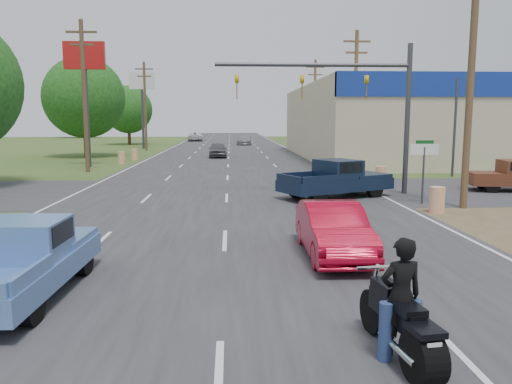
{
  "coord_description": "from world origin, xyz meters",
  "views": [
    {
      "loc": [
        0.18,
        -6.26,
        3.51
      ],
      "look_at": [
        0.96,
        8.96,
        1.3
      ],
      "focal_mm": 35.0,
      "sensor_mm": 36.0,
      "label": 1
    }
  ],
  "objects": [
    {
      "name": "barrel_2",
      "position": [
        -8.5,
        34.0,
        0.5
      ],
      "size": [
        0.56,
        0.56,
        1.0
      ],
      "primitive_type": "cylinder",
      "color": "orange",
      "rests_on": "ground"
    },
    {
      "name": "ground",
      "position": [
        0.0,
        0.0,
        0.0
      ],
      "size": [
        200.0,
        200.0,
        0.0
      ],
      "primitive_type": "plane",
      "color": "#344F1F",
      "rests_on": "ground"
    },
    {
      "name": "blue_pickup",
      "position": [
        -3.98,
        3.64,
        0.78
      ],
      "size": [
        1.95,
        4.73,
        1.55
      ],
      "rotation": [
        0.0,
        0.0,
        -0.03
      ],
      "color": "black",
      "rests_on": "ground"
    },
    {
      "name": "signal_mast",
      "position": [
        5.82,
        17.0,
        4.8
      ],
      "size": [
        9.12,
        0.4,
        7.0
      ],
      "color": "#3F3F44",
      "rests_on": "ground"
    },
    {
      "name": "lane_sign",
      "position": [
        8.2,
        14.0,
        1.9
      ],
      "size": [
        1.2,
        0.08,
        2.52
      ],
      "color": "#3F3F44",
      "rests_on": "ground"
    },
    {
      "name": "street_name_sign",
      "position": [
        8.8,
        15.5,
        1.61
      ],
      "size": [
        0.8,
        0.08,
        2.61
      ],
      "color": "#3F3F44",
      "rests_on": "ground"
    },
    {
      "name": "utility_pole_2",
      "position": [
        9.5,
        31.0,
        5.32
      ],
      "size": [
        2.0,
        0.28,
        10.0
      ],
      "color": "#4C3823",
      "rests_on": "ground"
    },
    {
      "name": "utility_pole_6",
      "position": [
        -9.5,
        52.0,
        5.32
      ],
      "size": [
        2.0,
        0.28,
        10.0
      ],
      "color": "#4C3823",
      "rests_on": "ground"
    },
    {
      "name": "tree_2",
      "position": [
        -14.2,
        66.0,
        4.95
      ],
      "size": [
        6.72,
        6.72,
        8.32
      ],
      "color": "#422D19",
      "rests_on": "ground"
    },
    {
      "name": "pole_sign_left_far",
      "position": [
        -10.5,
        56.0,
        7.17
      ],
      "size": [
        3.0,
        0.35,
        9.2
      ],
      "color": "#3F3F44",
      "rests_on": "ground"
    },
    {
      "name": "pole_sign_left_near",
      "position": [
        -10.5,
        32.0,
        7.17
      ],
      "size": [
        3.0,
        0.35,
        9.2
      ],
      "color": "#3F3F44",
      "rests_on": "ground"
    },
    {
      "name": "barrel_3",
      "position": [
        -8.2,
        38.0,
        0.5
      ],
      "size": [
        0.56,
        0.56,
        1.0
      ],
      "primitive_type": "cylinder",
      "color": "orange",
      "rests_on": "ground"
    },
    {
      "name": "navy_pickup",
      "position": [
        5.05,
        15.97,
        0.87
      ],
      "size": [
        5.55,
        4.12,
        1.73
      ],
      "rotation": [
        0.0,
        0.0,
        -1.11
      ],
      "color": "black",
      "rests_on": "ground"
    },
    {
      "name": "distant_car_grey",
      "position": [
        -1.0,
        40.89,
        0.7
      ],
      "size": [
        1.75,
        4.15,
        1.4
      ],
      "primitive_type": "imported",
      "rotation": [
        0.0,
        0.0,
        0.02
      ],
      "color": "#4E4F53",
      "rests_on": "ground"
    },
    {
      "name": "tree_6",
      "position": [
        -30.0,
        95.0,
        6.51
      ],
      "size": [
        8.82,
        8.82,
        10.92
      ],
      "color": "#422D19",
      "rests_on": "ground"
    },
    {
      "name": "motorcycle",
      "position": [
        2.65,
        0.49,
        0.54
      ],
      "size": [
        0.8,
        2.38,
        1.21
      ],
      "rotation": [
        0.0,
        0.0,
        0.14
      ],
      "color": "black",
      "rests_on": "ground"
    },
    {
      "name": "tree_5",
      "position": [
        30.0,
        95.0,
        5.88
      ],
      "size": [
        7.98,
        7.98,
        9.88
      ],
      "color": "#422D19",
      "rests_on": "ground"
    },
    {
      "name": "red_convertible",
      "position": [
        2.81,
        6.18,
        0.68
      ],
      "size": [
        1.45,
        4.15,
        1.37
      ],
      "primitive_type": "imported",
      "rotation": [
        0.0,
        0.0,
        -0.0
      ],
      "color": "#AA0720",
      "rests_on": "ground"
    },
    {
      "name": "main_road",
      "position": [
        0.0,
        40.0,
        0.01
      ],
      "size": [
        15.0,
        180.0,
        0.02
      ],
      "primitive_type": "cube",
      "color": "#2D2D30",
      "rests_on": "ground"
    },
    {
      "name": "tree_1",
      "position": [
        -13.5,
        42.0,
        5.57
      ],
      "size": [
        7.56,
        7.56,
        9.36
      ],
      "color": "#422D19",
      "rests_on": "ground"
    },
    {
      "name": "barrel_1",
      "position": [
        8.4,
        20.5,
        0.5
      ],
      "size": [
        0.56,
        0.56,
        1.0
      ],
      "primitive_type": "cylinder",
      "color": "orange",
      "rests_on": "ground"
    },
    {
      "name": "rider",
      "position": [
        2.64,
        0.56,
        0.88
      ],
      "size": [
        0.69,
        0.51,
        1.75
      ],
      "primitive_type": "imported",
      "rotation": [
        0.0,
        0.0,
        3.28
      ],
      "color": "black",
      "rests_on": "ground"
    },
    {
      "name": "utility_pole_3",
      "position": [
        9.5,
        49.0,
        5.32
      ],
      "size": [
        2.0,
        0.28,
        10.0
      ],
      "color": "#4C3823",
      "rests_on": "ground"
    },
    {
      "name": "cross_road",
      "position": [
        0.0,
        18.0,
        0.01
      ],
      "size": [
        120.0,
        10.0,
        0.02
      ],
      "primitive_type": "cube",
      "color": "#2D2D30",
      "rests_on": "ground"
    },
    {
      "name": "utility_pole_5",
      "position": [
        -9.5,
        28.0,
        5.32
      ],
      "size": [
        2.0,
        0.28,
        10.0
      ],
      "color": "#4C3823",
      "rests_on": "ground"
    },
    {
      "name": "distant_car_silver",
      "position": [
        2.12,
        64.85,
        0.73
      ],
      "size": [
        2.11,
        5.06,
        1.46
      ],
      "primitive_type": "imported",
      "rotation": [
        0.0,
        0.0,
        -0.01
      ],
      "color": "#98989C",
      "rests_on": "ground"
    },
    {
      "name": "utility_pole_1",
      "position": [
        9.5,
        13.0,
        5.32
      ],
      "size": [
        2.0,
        0.28,
        10.0
      ],
      "color": "#4C3823",
      "rests_on": "ground"
    },
    {
      "name": "barrel_0",
      "position": [
        8.0,
        12.0,
        0.5
      ],
      "size": [
        0.56,
        0.56,
        1.0
      ],
      "primitive_type": "cylinder",
      "color": "orange",
      "rests_on": "ground"
    },
    {
      "name": "distant_car_white",
      "position": [
        -5.72,
        77.82,
        0.75
      ],
      "size": [
        2.92,
        5.58,
        1.5
      ],
      "primitive_type": "imported",
      "rotation": [
        0.0,
        0.0,
        3.22
      ],
      "color": "silver",
      "rests_on": "ground"
    }
  ]
}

